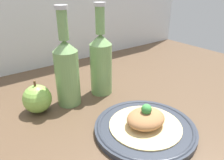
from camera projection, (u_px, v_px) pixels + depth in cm
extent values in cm
cube|color=brown|center=(105.00, 124.00, 66.49)|extent=(180.00, 110.00, 4.00)
cylinder|color=#2D333D|center=(145.00, 128.00, 60.16)|extent=(27.88, 27.88, 1.57)
torus|color=#2D333D|center=(145.00, 127.00, 59.93)|extent=(26.75, 26.75, 1.10)
cylinder|color=#D6BC7F|center=(145.00, 125.00, 59.74)|extent=(19.80, 19.80, 0.40)
ellipsoid|color=#9E6B42|center=(146.00, 118.00, 58.78)|extent=(10.95, 9.31, 4.18)
sphere|color=green|center=(146.00, 109.00, 57.54)|extent=(2.83, 2.83, 2.83)
cylinder|color=#729E5B|center=(68.00, 78.00, 70.44)|extent=(7.73, 7.73, 18.20)
cone|color=#729E5B|center=(65.00, 46.00, 65.87)|extent=(7.73, 7.73, 3.48)
cylinder|color=#729E5B|center=(63.00, 25.00, 63.29)|extent=(3.09, 3.09, 8.79)
cylinder|color=#B7B7BC|center=(61.00, 7.00, 61.19)|extent=(3.86, 3.86, 1.20)
cylinder|color=#729E5B|center=(101.00, 69.00, 77.50)|extent=(7.73, 7.73, 18.20)
cone|color=#729E5B|center=(100.00, 39.00, 72.93)|extent=(7.73, 7.73, 3.48)
cylinder|color=#729E5B|center=(100.00, 20.00, 70.35)|extent=(3.09, 3.09, 8.79)
cylinder|color=#B7B7BC|center=(100.00, 4.00, 68.25)|extent=(3.86, 3.86, 1.20)
sphere|color=#84B74C|center=(37.00, 99.00, 67.67)|extent=(8.89, 8.89, 8.89)
cylinder|color=brown|center=(35.00, 84.00, 65.50)|extent=(0.71, 0.71, 2.00)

